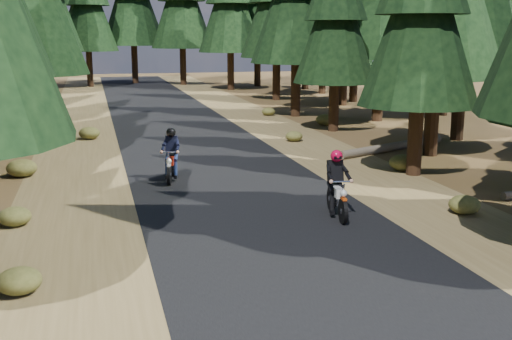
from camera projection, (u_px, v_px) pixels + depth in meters
The scene contains 8 objects.
ground at pixel (272, 228), 15.16m from camera, with size 120.00×120.00×0.00m, color #403117.
road at pixel (228, 182), 19.89m from camera, with size 6.00×100.00×0.01m, color black.
shoulder_l at pixel (74, 190), 18.77m from camera, with size 3.20×100.00×0.01m, color brown.
shoulder_r at pixel (365, 174), 21.01m from camera, with size 3.20×100.00×0.01m, color brown.
log_near at pixel (393, 146), 25.13m from camera, with size 0.32×0.32×5.89m, color #4C4233.
understory_shrubs at pixel (212, 154), 23.04m from camera, with size 14.53×28.85×0.66m.
rider_lead at pixel (337, 195), 15.97m from camera, with size 0.80×1.93×1.67m.
rider_follow at pixel (171, 164), 19.87m from camera, with size 0.96×1.92×1.64m.
Camera 1 is at (-3.97, -13.98, 4.53)m, focal length 45.00 mm.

